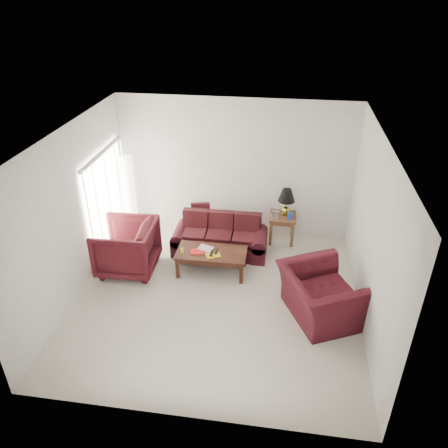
{
  "coord_description": "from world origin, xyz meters",
  "views": [
    {
      "loc": [
        1.04,
        -6.13,
        5.09
      ],
      "look_at": [
        0.0,
        0.85,
        1.05
      ],
      "focal_mm": 35.0,
      "sensor_mm": 36.0,
      "label": 1
    }
  ],
  "objects_px": {
    "armchair_left": "(127,247)",
    "armchair_right": "(320,295)",
    "end_table": "(282,228)",
    "floor_lamp": "(130,193)",
    "coffee_table": "(212,262)",
    "sofa": "(220,236)"
  },
  "relations": [
    {
      "from": "coffee_table",
      "to": "armchair_right",
      "type": "bearing_deg",
      "value": -17.46
    },
    {
      "from": "sofa",
      "to": "armchair_left",
      "type": "xyz_separation_m",
      "value": [
        -1.69,
        -0.86,
        0.11
      ]
    },
    {
      "from": "end_table",
      "to": "floor_lamp",
      "type": "height_order",
      "value": "floor_lamp"
    },
    {
      "from": "sofa",
      "to": "armchair_right",
      "type": "xyz_separation_m",
      "value": [
        1.97,
        -1.69,
        0.03
      ]
    },
    {
      "from": "armchair_left",
      "to": "armchair_right",
      "type": "height_order",
      "value": "armchair_left"
    },
    {
      "from": "floor_lamp",
      "to": "end_table",
      "type": "bearing_deg",
      "value": -0.85
    },
    {
      "from": "sofa",
      "to": "floor_lamp",
      "type": "distance_m",
      "value": 2.3
    },
    {
      "from": "end_table",
      "to": "armchair_left",
      "type": "relative_size",
      "value": 0.55
    },
    {
      "from": "end_table",
      "to": "armchair_right",
      "type": "distance_m",
      "value": 2.47
    },
    {
      "from": "sofa",
      "to": "end_table",
      "type": "xyz_separation_m",
      "value": [
        1.26,
        0.67,
        -0.09
      ]
    },
    {
      "from": "end_table",
      "to": "coffee_table",
      "type": "height_order",
      "value": "end_table"
    },
    {
      "from": "armchair_left",
      "to": "armchair_right",
      "type": "distance_m",
      "value": 3.76
    },
    {
      "from": "end_table",
      "to": "coffee_table",
      "type": "distance_m",
      "value": 1.91
    },
    {
      "from": "floor_lamp",
      "to": "armchair_left",
      "type": "distance_m",
      "value": 1.68
    },
    {
      "from": "sofa",
      "to": "armchair_right",
      "type": "relative_size",
      "value": 1.47
    },
    {
      "from": "end_table",
      "to": "floor_lamp",
      "type": "relative_size",
      "value": 0.35
    },
    {
      "from": "armchair_left",
      "to": "armchair_right",
      "type": "relative_size",
      "value": 0.84
    },
    {
      "from": "floor_lamp",
      "to": "sofa",
      "type": "bearing_deg",
      "value": -18.72
    },
    {
      "from": "sofa",
      "to": "end_table",
      "type": "bearing_deg",
      "value": 33.56
    },
    {
      "from": "armchair_left",
      "to": "armchair_right",
      "type": "xyz_separation_m",
      "value": [
        3.66,
        -0.83,
        -0.08
      ]
    },
    {
      "from": "armchair_left",
      "to": "coffee_table",
      "type": "relative_size",
      "value": 0.83
    },
    {
      "from": "sofa",
      "to": "coffee_table",
      "type": "xyz_separation_m",
      "value": [
        -0.05,
        -0.72,
        -0.16
      ]
    }
  ]
}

